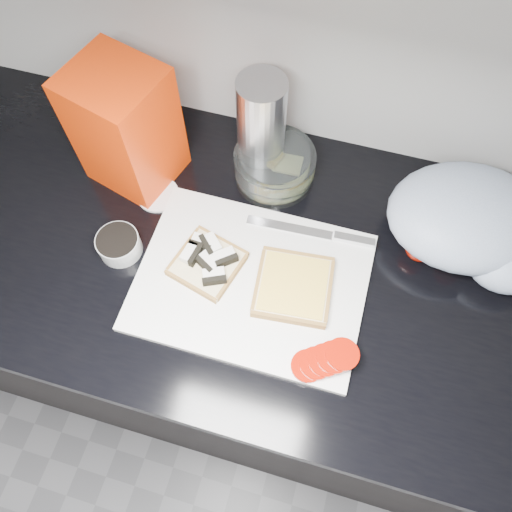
# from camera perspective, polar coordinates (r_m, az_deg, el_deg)

# --- Properties ---
(base_cabinet) EXTENTS (3.50, 0.60, 0.86)m
(base_cabinet) POSITION_cam_1_polar(r_m,az_deg,el_deg) (1.35, 1.04, -9.03)
(base_cabinet) COLOR black
(base_cabinet) RESTS_ON ground
(countertop) EXTENTS (3.50, 0.64, 0.04)m
(countertop) POSITION_cam_1_polar(r_m,az_deg,el_deg) (0.93, 1.49, -0.57)
(countertop) COLOR black
(countertop) RESTS_ON base_cabinet
(cutting_board) EXTENTS (0.40, 0.30, 0.01)m
(cutting_board) POSITION_cam_1_polar(r_m,az_deg,el_deg) (0.89, -0.53, -2.95)
(cutting_board) COLOR white
(cutting_board) RESTS_ON countertop
(bread_left) EXTENTS (0.14, 0.14, 0.03)m
(bread_left) POSITION_cam_1_polar(r_m,az_deg,el_deg) (0.89, -5.55, -0.65)
(bread_left) COLOR beige
(bread_left) RESTS_ON cutting_board
(bread_right) EXTENTS (0.15, 0.15, 0.02)m
(bread_right) POSITION_cam_1_polar(r_m,az_deg,el_deg) (0.87, 4.29, -3.52)
(bread_right) COLOR beige
(bread_right) RESTS_ON cutting_board
(tomato_slices) EXTENTS (0.12, 0.10, 0.02)m
(tomato_slices) POSITION_cam_1_polar(r_m,az_deg,el_deg) (0.83, 7.87, -11.71)
(tomato_slices) COLOR #A21203
(tomato_slices) RESTS_ON cutting_board
(knife) EXTENTS (0.24, 0.03, 0.01)m
(knife) POSITION_cam_1_polar(r_m,az_deg,el_deg) (0.93, 8.05, 2.46)
(knife) COLOR silver
(knife) RESTS_ON cutting_board
(seed_tub) EXTENTS (0.08, 0.08, 0.04)m
(seed_tub) POSITION_cam_1_polar(r_m,az_deg,el_deg) (0.93, -15.42, 1.33)
(seed_tub) COLOR #B0B6B5
(seed_tub) RESTS_ON countertop
(tub_lid) EXTENTS (0.11, 0.11, 0.01)m
(tub_lid) POSITION_cam_1_polar(r_m,az_deg,el_deg) (1.00, -11.15, 6.91)
(tub_lid) COLOR silver
(tub_lid) RESTS_ON countertop
(glass_bowl) EXTENTS (0.16, 0.16, 0.07)m
(glass_bowl) POSITION_cam_1_polar(r_m,az_deg,el_deg) (0.98, 2.13, 10.23)
(glass_bowl) COLOR silver
(glass_bowl) RESTS_ON countertop
(bread_bag) EXTENTS (0.19, 0.18, 0.24)m
(bread_bag) POSITION_cam_1_polar(r_m,az_deg,el_deg) (0.95, -14.63, 13.99)
(bread_bag) COLOR red
(bread_bag) RESTS_ON countertop
(steel_canister) EXTENTS (0.09, 0.09, 0.21)m
(steel_canister) POSITION_cam_1_polar(r_m,az_deg,el_deg) (0.94, 0.60, 14.49)
(steel_canister) COLOR silver
(steel_canister) RESTS_ON countertop
(grocery_bag) EXTENTS (0.32, 0.28, 0.12)m
(grocery_bag) POSITION_cam_1_polar(r_m,az_deg,el_deg) (0.96, 23.50, 3.42)
(grocery_bag) COLOR #AAB9D1
(grocery_bag) RESTS_ON countertop
(whole_tomatoes) EXTENTS (0.12, 0.06, 0.06)m
(whole_tomatoes) POSITION_cam_1_polar(r_m,az_deg,el_deg) (0.94, 20.07, 0.44)
(whole_tomatoes) COLOR #A21203
(whole_tomatoes) RESTS_ON countertop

